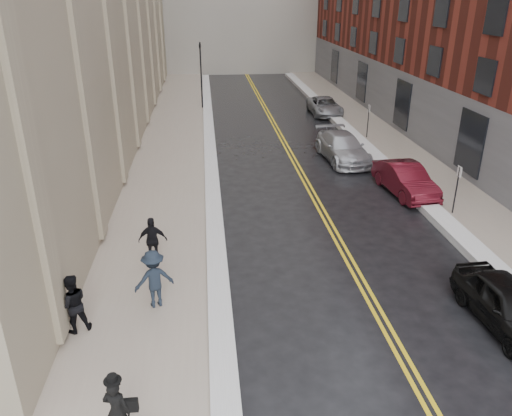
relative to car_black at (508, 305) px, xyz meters
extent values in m
plane|color=black|center=(-5.90, -0.62, -0.68)|extent=(160.00, 160.00, 0.00)
cube|color=gray|center=(-10.40, 15.38, -0.61)|extent=(4.00, 64.00, 0.15)
cube|color=gray|center=(3.10, 15.38, -0.61)|extent=(3.00, 64.00, 0.15)
cube|color=gold|center=(-3.52, 15.38, -0.68)|extent=(0.12, 64.00, 0.01)
cube|color=gold|center=(-3.28, 15.38, -0.68)|extent=(0.12, 64.00, 0.01)
cube|color=white|center=(-8.10, 15.38, -0.55)|extent=(0.70, 60.80, 0.26)
cube|color=white|center=(1.25, 15.38, -0.53)|extent=(0.85, 60.80, 0.30)
cylinder|color=black|center=(-8.50, 29.38, 1.92)|extent=(0.12, 0.12, 5.20)
imported|color=black|center=(-8.50, 29.38, 3.92)|extent=(0.18, 0.15, 0.90)
cylinder|color=black|center=(2.00, 7.38, 0.42)|extent=(0.06, 0.06, 2.20)
cube|color=white|center=(2.00, 7.38, 1.32)|extent=(0.02, 0.35, 0.45)
cylinder|color=black|center=(2.00, 19.38, 0.42)|extent=(0.06, 0.06, 2.20)
cube|color=white|center=(2.00, 19.38, 1.32)|extent=(0.02, 0.35, 0.45)
imported|color=black|center=(0.00, 0.00, 0.00)|extent=(1.83, 4.08, 1.36)
imported|color=#4D0D18|center=(0.90, 10.08, 0.03)|extent=(1.95, 4.47, 1.43)
imported|color=#A9ABB1|center=(-0.70, 15.36, 0.06)|extent=(2.43, 5.26, 1.49)
imported|color=gray|center=(0.90, 26.60, -0.03)|extent=(2.17, 4.68, 1.30)
imported|color=black|center=(-10.33, -3.13, 0.28)|extent=(0.68, 0.55, 1.62)
imported|color=black|center=(-12.10, 0.79, 0.34)|extent=(1.04, 0.94, 1.73)
imported|color=black|center=(-9.99, 1.80, 0.38)|extent=(1.33, 1.01, 1.81)
imported|color=black|center=(-10.26, 4.47, 0.30)|extent=(0.97, 0.41, 1.66)
camera|label=1|loc=(-8.29, -11.02, 8.14)|focal=35.00mm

